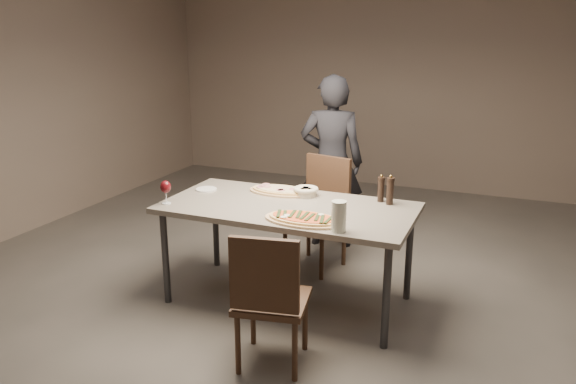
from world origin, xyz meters
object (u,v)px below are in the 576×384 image
at_px(carafe, 339,216).
at_px(chair_near, 269,294).
at_px(ham_pizza, 280,191).
at_px(chair_far, 321,206).
at_px(diner, 331,162).
at_px(dining_table, 288,213).
at_px(zucchini_pizza, 304,219).
at_px(pepper_mill_left, 390,191).
at_px(bread_basket, 306,191).

distance_m(carafe, chair_near, 0.66).
height_order(ham_pizza, chair_far, chair_far).
height_order(chair_far, diner, diner).
xyz_separation_m(dining_table, ham_pizza, (-0.18, 0.28, 0.07)).
xyz_separation_m(dining_table, zucchini_pizza, (0.23, -0.28, 0.07)).
relative_size(ham_pizza, chair_near, 0.57).
height_order(dining_table, pepper_mill_left, pepper_mill_left).
height_order(zucchini_pizza, carafe, carafe).
xyz_separation_m(dining_table, chair_far, (-0.01, 0.74, -0.17)).
distance_m(ham_pizza, bread_basket, 0.22).
bearing_deg(bread_basket, carafe, -54.41).
relative_size(zucchini_pizza, bread_basket, 2.90).
xyz_separation_m(bread_basket, chair_far, (-0.04, 0.47, -0.26)).
xyz_separation_m(zucchini_pizza, carafe, (0.27, -0.09, 0.08)).
distance_m(zucchini_pizza, chair_near, 0.64).
distance_m(zucchini_pizza, chair_far, 1.08).
height_order(zucchini_pizza, bread_basket, bread_basket).
bearing_deg(chair_far, carafe, 126.96).
bearing_deg(chair_far, pepper_mill_left, 159.53).
xyz_separation_m(ham_pizza, pepper_mill_left, (0.85, 0.02, 0.09)).
relative_size(zucchini_pizza, ham_pizza, 1.08).
relative_size(bread_basket, diner, 0.12).
bearing_deg(zucchini_pizza, chair_near, -80.89).
xyz_separation_m(ham_pizza, chair_near, (0.42, -1.14, -0.27)).
bearing_deg(chair_near, chair_far, 87.84).
height_order(carafe, diner, diner).
bearing_deg(ham_pizza, chair_far, 50.15).
relative_size(chair_near, diner, 0.55).
xyz_separation_m(ham_pizza, diner, (0.10, 0.96, 0.03)).
xyz_separation_m(carafe, chair_near, (-0.26, -0.49, -0.36)).
bearing_deg(bread_basket, chair_near, -79.76).
relative_size(dining_table, chair_far, 1.92).
height_order(ham_pizza, carafe, carafe).
relative_size(dining_table, pepper_mill_left, 8.22).
bearing_deg(carafe, ham_pizza, 136.17).
bearing_deg(ham_pizza, zucchini_pizza, -72.65).
height_order(dining_table, zucchini_pizza, zucchini_pizza).
bearing_deg(diner, chair_near, 85.59).
distance_m(dining_table, bread_basket, 0.29).
distance_m(dining_table, carafe, 0.64).
height_order(bread_basket, carafe, carafe).
relative_size(pepper_mill_left, diner, 0.14).
distance_m(dining_table, chair_far, 0.76).
bearing_deg(diner, chair_far, 85.55).
xyz_separation_m(carafe, chair_far, (-0.50, 1.12, -0.32)).
height_order(zucchini_pizza, chair_far, chair_far).
distance_m(bread_basket, carafe, 0.80).
xyz_separation_m(chair_near, chair_far, (-0.25, 1.61, 0.03)).
distance_m(dining_table, chair_near, 0.92).
bearing_deg(pepper_mill_left, carafe, -104.09).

